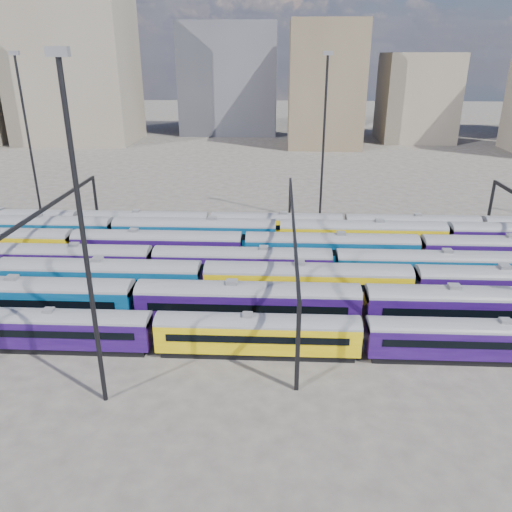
{
  "coord_description": "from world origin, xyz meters",
  "views": [
    {
      "loc": [
        8.31,
        -53.46,
        25.16
      ],
      "look_at": [
        5.74,
        1.12,
        3.0
      ],
      "focal_mm": 35.0,
      "sensor_mm": 36.0,
      "label": 1
    }
  ],
  "objects_px": {
    "rake_0": "(364,333)",
    "mast_2": "(82,231)",
    "rake_1": "(363,302)",
    "rake_2": "(203,277)"
  },
  "relations": [
    {
      "from": "rake_0",
      "to": "mast_2",
      "type": "height_order",
      "value": "mast_2"
    },
    {
      "from": "rake_1",
      "to": "mast_2",
      "type": "distance_m",
      "value": 27.1
    },
    {
      "from": "rake_0",
      "to": "rake_2",
      "type": "relative_size",
      "value": 0.83
    },
    {
      "from": "rake_2",
      "to": "rake_0",
      "type": "bearing_deg",
      "value": -32.5
    },
    {
      "from": "rake_0",
      "to": "rake_1",
      "type": "xyz_separation_m",
      "value": [
        0.63,
        5.0,
        0.48
      ]
    },
    {
      "from": "rake_0",
      "to": "rake_2",
      "type": "bearing_deg",
      "value": 147.5
    },
    {
      "from": "rake_2",
      "to": "mast_2",
      "type": "distance_m",
      "value": 20.97
    },
    {
      "from": "rake_1",
      "to": "rake_2",
      "type": "xyz_separation_m",
      "value": [
        -16.33,
        5.0,
        0.01
      ]
    },
    {
      "from": "rake_1",
      "to": "rake_0",
      "type": "bearing_deg",
      "value": -97.2
    },
    {
      "from": "rake_1",
      "to": "mast_2",
      "type": "bearing_deg",
      "value": -150.97
    }
  ]
}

